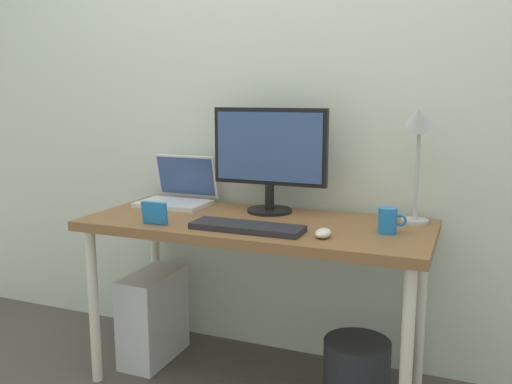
% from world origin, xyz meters
% --- Properties ---
extents(ground_plane, '(6.00, 6.00, 0.00)m').
position_xyz_m(ground_plane, '(0.00, 0.00, 0.00)').
color(ground_plane, '#4C4742').
extents(back_wall, '(4.40, 0.04, 2.60)m').
position_xyz_m(back_wall, '(0.00, 0.37, 1.30)').
color(back_wall, silver).
rests_on(back_wall, ground_plane).
extents(desk, '(1.43, 0.61, 0.73)m').
position_xyz_m(desk, '(0.00, 0.00, 0.66)').
color(desk, brown).
rests_on(desk, ground_plane).
extents(monitor, '(0.52, 0.20, 0.46)m').
position_xyz_m(monitor, '(-0.01, 0.17, 0.99)').
color(monitor, black).
rests_on(monitor, desk).
extents(laptop, '(0.32, 0.27, 0.23)m').
position_xyz_m(laptop, '(-0.47, 0.19, 0.78)').
color(laptop, silver).
rests_on(laptop, desk).
extents(desk_lamp, '(0.11, 0.16, 0.49)m').
position_xyz_m(desk_lamp, '(0.61, 0.17, 1.08)').
color(desk_lamp, '#B2B2B7').
rests_on(desk_lamp, desk).
extents(keyboard, '(0.44, 0.14, 0.02)m').
position_xyz_m(keyboard, '(0.03, -0.17, 0.74)').
color(keyboard, '#232328').
rests_on(keyboard, desk).
extents(mouse, '(0.06, 0.09, 0.03)m').
position_xyz_m(mouse, '(0.33, -0.16, 0.74)').
color(mouse, silver).
rests_on(mouse, desk).
extents(coffee_mug, '(0.11, 0.07, 0.10)m').
position_xyz_m(coffee_mug, '(0.54, -0.01, 0.77)').
color(coffee_mug, '#1E72BF').
rests_on(coffee_mug, desk).
extents(photo_frame, '(0.11, 0.03, 0.09)m').
position_xyz_m(photo_frame, '(-0.35, -0.22, 0.77)').
color(photo_frame, '#1E72BF').
rests_on(photo_frame, desk).
extents(computer_tower, '(0.18, 0.36, 0.42)m').
position_xyz_m(computer_tower, '(-0.53, 0.03, 0.21)').
color(computer_tower, silver).
rests_on(computer_tower, ground_plane).
extents(wastebasket, '(0.26, 0.26, 0.30)m').
position_xyz_m(wastebasket, '(0.45, -0.07, 0.15)').
color(wastebasket, '#232328').
rests_on(wastebasket, ground_plane).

